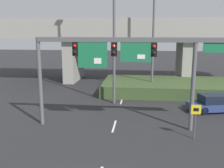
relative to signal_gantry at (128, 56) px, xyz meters
name	(u,v)px	position (x,y,z in m)	size (l,w,h in m)	color
lane_markings	(118,112)	(-0.97, 3.63, -5.06)	(0.14, 37.15, 0.01)	silver
signal_gantry	(128,56)	(0.00, 0.00, 0.00)	(14.23, 0.44, 6.31)	#515456
speed_limit_sign	(196,116)	(4.30, -1.54, -3.56)	(0.60, 0.11, 2.31)	#4C4C4C
highway_light_pole_near	(114,6)	(-1.62, 6.19, 3.78)	(0.70, 0.36, 16.93)	#515456
highway_light_pole_far	(154,16)	(2.05, 10.86, 3.13)	(0.70, 0.36, 15.63)	#515456
overpass_bridge	(128,37)	(-0.97, 17.40, 0.82)	(34.82, 7.90, 8.22)	gray
grass_embankment	(173,87)	(4.41, 11.28, -4.44)	(15.32, 7.54, 1.24)	#384C28
parked_sedan_near_right	(216,103)	(7.23, 4.68, -4.39)	(5.00, 2.87, 1.47)	navy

